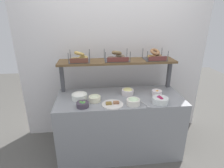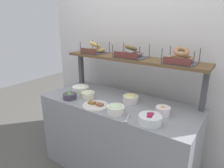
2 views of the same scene
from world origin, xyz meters
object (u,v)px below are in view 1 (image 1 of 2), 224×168
(bowl_cream_cheese, at_px, (79,96))
(bagel_basket_poppy, at_px, (117,57))
(bowl_egg_salad, at_px, (128,91))
(bowl_veggie_mix, at_px, (83,104))
(bowl_beet_salad, at_px, (160,100))
(serving_spoon_near_plate, at_px, (147,105))
(bowl_fruit_salad, at_px, (157,93))
(bowl_scallion_spread, at_px, (133,101))
(bagel_basket_sesame, at_px, (79,58))
(bowl_potato_salad, at_px, (95,98))
(serving_plate_white, at_px, (112,104))
(bagel_basket_everything, at_px, (155,56))

(bowl_cream_cheese, relative_size, bagel_basket_poppy, 0.59)
(bowl_egg_salad, xyz_separation_m, bowl_veggie_mix, (-0.59, -0.29, -0.01))
(bowl_cream_cheese, xyz_separation_m, bowl_veggie_mix, (0.05, -0.22, -0.01))
(bowl_beet_salad, xyz_separation_m, serving_spoon_near_plate, (-0.18, -0.06, -0.03))
(bowl_fruit_salad, relative_size, bowl_egg_salad, 0.80)
(bowl_fruit_salad, relative_size, bowl_veggie_mix, 0.90)
(bowl_fruit_salad, bearing_deg, bowl_beet_salad, -98.25)
(bowl_fruit_salad, bearing_deg, bowl_scallion_spread, -149.91)
(bagel_basket_sesame, xyz_separation_m, bagel_basket_poppy, (0.50, -0.00, -0.00))
(serving_spoon_near_plate, distance_m, bagel_basket_poppy, 0.78)
(serving_spoon_near_plate, bearing_deg, bowl_cream_cheese, 160.82)
(bowl_potato_salad, height_order, serving_plate_white, bowl_potato_salad)
(bowl_beet_salad, distance_m, serving_plate_white, 0.59)
(bowl_fruit_salad, distance_m, serving_spoon_near_plate, 0.34)
(bowl_beet_salad, distance_m, bagel_basket_poppy, 0.81)
(bowl_scallion_spread, bearing_deg, bowl_beet_salad, 0.88)
(bowl_cream_cheese, bearing_deg, bagel_basket_sesame, 87.38)
(bowl_potato_salad, relative_size, serving_plate_white, 0.57)
(bowl_cream_cheese, height_order, bowl_fruit_salad, bowl_cream_cheese)
(bowl_cream_cheese, distance_m, bowl_scallion_spread, 0.69)
(bagel_basket_sesame, distance_m, bagel_basket_everything, 1.04)
(serving_plate_white, bearing_deg, bagel_basket_sesame, 129.01)
(bowl_beet_salad, bearing_deg, serving_plate_white, 179.18)
(bowl_scallion_spread, bearing_deg, bowl_fruit_salad, 30.09)
(bowl_fruit_salad, height_order, bowl_egg_salad, bowl_egg_salad)
(bowl_cream_cheese, xyz_separation_m, bagel_basket_everything, (1.05, 0.27, 0.44))
(bowl_cream_cheese, relative_size, bowl_veggie_mix, 1.35)
(serving_plate_white, xyz_separation_m, bagel_basket_sesame, (-0.39, 0.48, 0.47))
(bowl_beet_salad, xyz_separation_m, serving_plate_white, (-0.59, 0.01, -0.03))
(bowl_potato_salad, bearing_deg, bowl_fruit_salad, 4.84)
(bowl_egg_salad, xyz_separation_m, bowl_beet_salad, (0.35, -0.29, -0.00))
(bowl_scallion_spread, bearing_deg, bagel_basket_sesame, 142.30)
(bowl_veggie_mix, bearing_deg, bagel_basket_everything, 25.96)
(bowl_fruit_salad, distance_m, serving_plate_white, 0.65)
(bowl_egg_salad, bearing_deg, bagel_basket_everything, 25.91)
(bowl_scallion_spread, relative_size, bowl_fruit_salad, 1.24)
(bowl_cream_cheese, distance_m, bagel_basket_everything, 1.17)
(bowl_cream_cheese, bearing_deg, bowl_scallion_spread, -19.07)
(bagel_basket_poppy, height_order, bagel_basket_everything, bagel_basket_everything)
(bowl_fruit_salad, xyz_separation_m, bagel_basket_everything, (0.03, 0.28, 0.44))
(bowl_veggie_mix, height_order, serving_plate_white, bowl_veggie_mix)
(bagel_basket_everything, bearing_deg, bowl_scallion_spread, -128.59)
(bowl_fruit_salad, height_order, bowl_veggie_mix, bowl_fruit_salad)
(bowl_veggie_mix, distance_m, bowl_beet_salad, 0.94)
(serving_spoon_near_plate, bearing_deg, bowl_veggie_mix, 175.31)
(bowl_potato_salad, distance_m, bagel_basket_sesame, 0.59)
(bagel_basket_sesame, relative_size, bagel_basket_poppy, 0.82)
(bowl_veggie_mix, relative_size, serving_plate_white, 0.56)
(bagel_basket_everything, bearing_deg, bagel_basket_sesame, 179.85)
(bowl_veggie_mix, bearing_deg, bowl_fruit_salad, 11.92)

